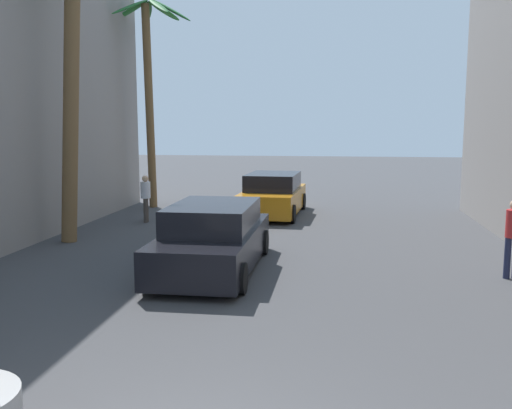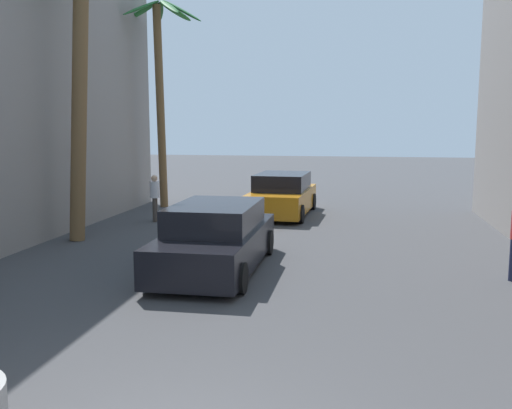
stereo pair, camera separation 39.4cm
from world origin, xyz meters
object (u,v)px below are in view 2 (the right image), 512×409
at_px(car_far, 282,195).
at_px(palm_tree_far_left, 161,73).
at_px(pedestrian_far_left, 155,195).
at_px(palm_tree_mid_left, 78,74).
at_px(car_lead, 216,239).

xyz_separation_m(car_far, palm_tree_far_left, (-5.05, 1.24, 4.63)).
bearing_deg(pedestrian_far_left, car_far, 27.34).
bearing_deg(palm_tree_mid_left, car_lead, -30.77).
height_order(car_lead, palm_tree_far_left, palm_tree_far_left).
height_order(palm_tree_mid_left, pedestrian_far_left, palm_tree_mid_left).
xyz_separation_m(palm_tree_mid_left, palm_tree_far_left, (0.12, 6.71, 0.58)).
relative_size(car_far, palm_tree_mid_left, 0.57).
bearing_deg(pedestrian_far_left, car_lead, -58.75).
bearing_deg(car_lead, car_far, 86.70).
bearing_deg(car_far, palm_tree_mid_left, -133.37).
distance_m(car_lead, palm_tree_far_left, 11.52).
distance_m(car_lead, palm_tree_mid_left, 6.80).
bearing_deg(car_far, palm_tree_far_left, 166.25).
relative_size(car_far, pedestrian_far_left, 2.93).
bearing_deg(palm_tree_far_left, car_lead, -64.30).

